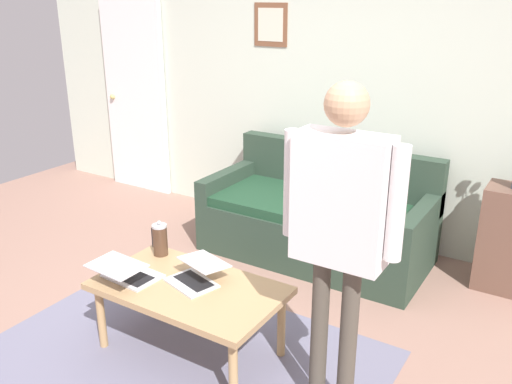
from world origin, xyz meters
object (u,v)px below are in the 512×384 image
(coffee_table, at_px, (189,292))
(laptop_center, at_px, (127,272))
(interior_door, at_px, (135,98))
(person_standing, at_px, (340,216))
(laptop_left, at_px, (196,275))
(side_shelf, at_px, (510,240))
(french_press, at_px, (160,239))
(couch, at_px, (318,220))

(coffee_table, xyz_separation_m, laptop_center, (0.36, 0.14, 0.10))
(interior_door, relative_size, laptop_center, 5.55)
(coffee_table, xyz_separation_m, person_standing, (-0.94, 0.00, 0.70))
(interior_door, bearing_deg, person_standing, 147.63)
(laptop_left, height_order, side_shelf, side_shelf)
(coffee_table, height_order, laptop_center, laptop_center)
(interior_door, xyz_separation_m, person_standing, (-3.34, 2.12, 0.09))
(coffee_table, distance_m, laptop_center, 0.40)
(laptop_center, xyz_separation_m, french_press, (0.06, -0.36, 0.06))
(side_shelf, height_order, person_standing, person_standing)
(person_standing, bearing_deg, french_press, -9.57)
(laptop_center, bearing_deg, french_press, -81.38)
(couch, distance_m, french_press, 1.52)
(laptop_left, distance_m, french_press, 0.46)
(interior_door, distance_m, french_press, 2.78)
(laptop_center, bearing_deg, side_shelf, -133.02)
(interior_door, distance_m, couch, 2.61)
(laptop_left, bearing_deg, coffee_table, 77.07)
(french_press, height_order, side_shelf, side_shelf)
(interior_door, xyz_separation_m, coffee_table, (-2.40, 2.12, -0.61))
(couch, relative_size, person_standing, 1.06)
(couch, bearing_deg, person_standing, 118.12)
(laptop_left, distance_m, person_standing, 1.11)
(french_press, relative_size, person_standing, 0.14)
(laptop_center, height_order, french_press, french_press)
(french_press, bearing_deg, side_shelf, -139.57)
(couch, distance_m, coffee_table, 1.65)
(coffee_table, relative_size, laptop_left, 2.98)
(couch, bearing_deg, coffee_table, 87.83)
(interior_door, distance_m, side_shelf, 3.97)
(coffee_table, bearing_deg, side_shelf, -129.05)
(laptop_center, distance_m, side_shelf, 2.74)
(interior_door, height_order, french_press, interior_door)
(laptop_center, xyz_separation_m, person_standing, (-1.30, -0.14, 0.61))
(couch, xyz_separation_m, side_shelf, (-1.45, -0.22, 0.09))
(interior_door, relative_size, laptop_left, 5.43)
(couch, distance_m, laptop_left, 1.60)
(laptop_left, relative_size, laptop_center, 1.02)
(couch, xyz_separation_m, coffee_table, (0.06, 1.64, 0.11))
(laptop_left, relative_size, side_shelf, 0.48)
(coffee_table, relative_size, laptop_center, 3.04)
(french_press, height_order, person_standing, person_standing)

